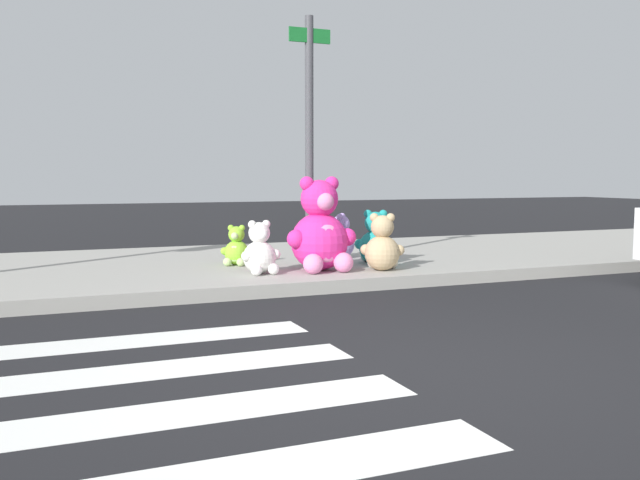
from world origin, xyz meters
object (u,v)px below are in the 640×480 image
object	(u,v)px
plush_pink_large	(320,233)
plush_white	(260,252)
plush_lime	(236,249)
plush_teal	(375,242)
sign_pole	(309,135)
plush_tan	(382,247)
plush_lavender	(340,240)

from	to	relation	value
plush_pink_large	plush_white	xyz separation A→B (m)	(-0.77, 0.01, -0.21)
plush_lime	plush_teal	bearing A→B (deg)	-16.32
plush_pink_large	plush_lime	bearing A→B (deg)	132.82
sign_pole	plush_tan	distance (m)	1.77
plush_lime	plush_lavender	distance (m)	1.59
plush_tan	plush_white	size ratio (longest dim) A/B	1.11
plush_teal	plush_white	distance (m)	1.76
plush_lavender	sign_pole	bearing A→B (deg)	-141.76
sign_pole	plush_pink_large	distance (m)	1.37
plush_lime	plush_teal	world-z (taller)	plush_teal
plush_pink_large	plush_white	size ratio (longest dim) A/B	1.81
plush_lavender	plush_white	bearing A→B (deg)	-144.20
sign_pole	plush_white	distance (m)	1.77
sign_pole	plush_pink_large	world-z (taller)	sign_pole
sign_pole	plush_white	world-z (taller)	sign_pole
plush_pink_large	plush_teal	bearing A→B (deg)	21.42
plush_pink_large	plush_tan	world-z (taller)	plush_pink_large
plush_lime	plush_tan	size ratio (longest dim) A/B	0.74
plush_pink_large	plush_teal	world-z (taller)	plush_pink_large
plush_pink_large	plush_tan	xyz separation A→B (m)	(0.71, -0.27, -0.18)
sign_pole	plush_lime	world-z (taller)	sign_pole
plush_white	plush_lavender	xyz separation A→B (m)	(1.53, 1.10, -0.00)
sign_pole	plush_tan	world-z (taller)	sign_pole
plush_teal	plush_tan	distance (m)	0.68
plush_lavender	plush_pink_large	bearing A→B (deg)	-124.16
plush_lime	plush_lavender	xyz separation A→B (m)	(1.58, 0.22, 0.04)
plush_lime	plush_white	xyz separation A→B (m)	(0.05, -0.88, 0.04)
sign_pole	plush_lavender	world-z (taller)	sign_pole
plush_tan	plush_lavender	distance (m)	1.38
plush_tan	sign_pole	bearing A→B (deg)	126.39
sign_pole	plush_lavender	distance (m)	1.68
plush_lime	plush_lavender	size ratio (longest dim) A/B	0.83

